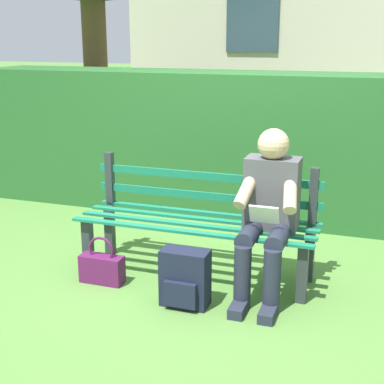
% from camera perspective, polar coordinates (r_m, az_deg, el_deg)
% --- Properties ---
extents(ground, '(60.00, 60.00, 0.00)m').
position_cam_1_polar(ground, '(4.34, 0.44, -8.54)').
color(ground, '#517F38').
extents(park_bench, '(1.83, 0.53, 0.87)m').
position_cam_1_polar(park_bench, '(4.24, 0.74, -2.91)').
color(park_bench, '#2D3338').
rests_on(park_bench, ground).
extents(person_seated, '(0.44, 0.73, 1.18)m').
position_cam_1_polar(person_seated, '(3.89, 7.85, -1.78)').
color(person_seated, '#4C4C51').
rests_on(person_seated, ground).
extents(hedge_backdrop, '(6.20, 0.86, 1.58)m').
position_cam_1_polar(hedge_backdrop, '(5.60, 8.10, 5.05)').
color(hedge_backdrop, '#265B28').
rests_on(hedge_backdrop, ground).
extents(backpack, '(0.33, 0.24, 0.40)m').
position_cam_1_polar(backpack, '(3.82, -0.74, -8.91)').
color(backpack, '#191E33').
rests_on(backpack, ground).
extents(handbag, '(0.33, 0.13, 0.36)m').
position_cam_1_polar(handbag, '(4.23, -9.27, -7.68)').
color(handbag, '#59194C').
rests_on(handbag, ground).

